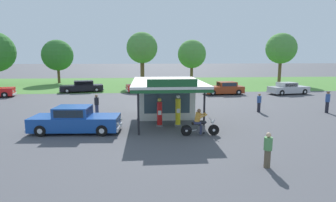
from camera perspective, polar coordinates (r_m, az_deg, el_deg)
ground_plane at (r=16.94m, az=0.65°, el=-6.30°), size 300.00×300.00×0.00m
grass_verge_strip at (r=46.50m, az=-2.67°, el=3.67°), size 120.00×24.00×0.01m
service_station_kiosk at (r=20.60m, az=-0.45°, el=1.25°), size 4.74×7.60×3.28m
gas_pump_nearside at (r=18.00m, az=-1.75°, el=-2.57°), size 0.44×0.44×1.87m
gas_pump_offside at (r=18.08m, az=2.08°, el=-2.20°), size 0.44×0.44×2.08m
motorcycle_with_rider at (r=16.01m, az=6.53°, el=-4.86°), size 2.24×0.70×1.58m
featured_classic_sedan at (r=17.53m, az=-18.59°, el=-3.87°), size 5.45×2.24×1.57m
parked_car_second_row_spare at (r=35.53m, az=-4.07°, el=3.04°), size 5.77×3.03×1.53m
parked_car_back_row_centre at (r=36.25m, az=23.58°, el=2.35°), size 5.14×2.71×1.43m
parked_car_back_row_centre_left at (r=36.91m, az=-17.31°, el=2.82°), size 5.63×3.00×1.43m
parked_car_back_row_far_right at (r=33.73m, az=11.49°, el=2.54°), size 4.98×2.26×1.50m
bystander_chatting_near_pumps at (r=21.95m, az=-14.53°, el=-0.69°), size 0.34×0.34×1.64m
bystander_admiring_sedan at (r=25.67m, az=30.09°, el=-0.03°), size 0.39×0.39×1.77m
bystander_standing_back_lot at (r=23.75m, az=18.31°, el=-0.27°), size 0.34×0.34×1.54m
bystander_strolling_foreground at (r=12.16m, az=19.93°, el=-9.39°), size 0.34×0.34×1.49m
tree_oak_far_left at (r=49.52m, az=22.34°, el=9.85°), size 4.97×4.97×8.27m
tree_oak_right at (r=47.69m, az=4.94°, el=9.53°), size 4.81×4.81×7.28m
tree_oak_left at (r=43.26m, az=-5.39°, el=10.85°), size 4.75×4.75×8.18m
tree_oak_centre at (r=50.26m, az=-21.87°, el=8.77°), size 5.13×5.13×7.24m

